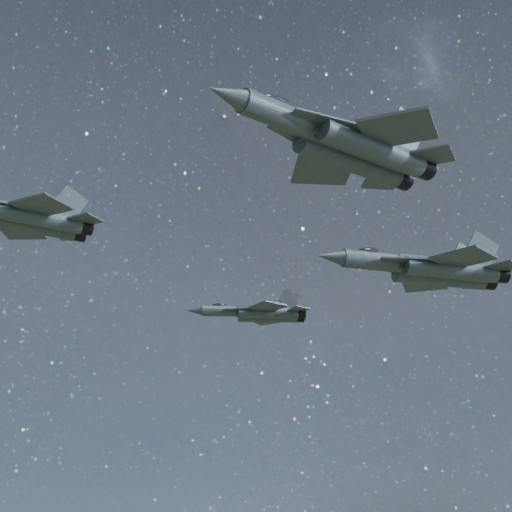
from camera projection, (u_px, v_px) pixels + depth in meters
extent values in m
cube|color=#353D42|center=(29.00, 216.00, 65.02)|extent=(7.50, 3.19, 1.17)
cylinder|color=#353D42|center=(36.00, 217.00, 64.32)|extent=(7.69, 3.29, 1.41)
cylinder|color=#353D42|center=(30.00, 225.00, 65.78)|extent=(7.69, 3.29, 1.41)
cylinder|color=black|center=(85.00, 227.00, 66.29)|extent=(1.47, 1.56, 1.30)
cylinder|color=black|center=(78.00, 234.00, 67.75)|extent=(1.47, 1.56, 1.30)
cube|color=#353D42|center=(42.00, 206.00, 62.54)|extent=(5.18, 5.16, 0.18)
cube|color=#353D42|center=(21.00, 230.00, 67.51)|extent=(4.43, 4.72, 0.18)
cube|color=#353D42|center=(86.00, 220.00, 65.23)|extent=(3.06, 3.06, 0.14)
cube|color=#353D42|center=(70.00, 235.00, 68.59)|extent=(2.60, 2.72, 0.14)
cube|color=#353D42|center=(70.00, 204.00, 65.96)|extent=(3.12, 0.69, 3.21)
cube|color=#353D42|center=(62.00, 213.00, 67.79)|extent=(3.01, 1.18, 3.21)
cylinder|color=#353D42|center=(228.00, 311.00, 95.23)|extent=(6.49, 2.72, 1.34)
cone|color=#353D42|center=(195.00, 311.00, 95.05)|extent=(2.28, 1.63, 1.20)
ellipsoid|color=#19252D|center=(220.00, 306.00, 95.41)|extent=(2.19, 1.33, 0.66)
cube|color=#353D42|center=(265.00, 312.00, 95.42)|extent=(7.15, 2.83, 1.12)
cylinder|color=#353D42|center=(268.00, 313.00, 94.50)|extent=(7.33, 2.91, 1.34)
cylinder|color=#353D42|center=(267.00, 317.00, 96.11)|extent=(7.33, 2.91, 1.34)
cylinder|color=black|center=(301.00, 313.00, 94.67)|extent=(1.36, 1.45, 1.24)
cylinder|color=black|center=(299.00, 317.00, 96.28)|extent=(1.36, 1.45, 1.24)
cube|color=#353D42|center=(241.00, 309.00, 94.18)|extent=(4.46, 2.67, 0.10)
cube|color=#353D42|center=(241.00, 315.00, 96.36)|extent=(4.49, 1.09, 0.10)
cube|color=#353D42|center=(268.00, 307.00, 92.61)|extent=(4.29, 4.55, 0.17)
cube|color=#353D42|center=(265.00, 320.00, 98.09)|extent=(4.92, 4.92, 0.17)
cube|color=#353D42|center=(299.00, 309.00, 93.67)|extent=(2.52, 2.63, 0.13)
cube|color=#353D42|center=(296.00, 318.00, 97.37)|extent=(2.91, 2.92, 0.13)
cube|color=#353D42|center=(289.00, 300.00, 94.96)|extent=(2.88, 1.03, 3.06)
cube|color=#353D42|center=(287.00, 305.00, 96.98)|extent=(2.98, 0.56, 3.06)
cylinder|color=#353D42|center=(293.00, 120.00, 51.86)|extent=(8.28, 4.57, 1.73)
cone|color=#353D42|center=(227.00, 94.00, 48.87)|extent=(3.04, 2.41, 1.55)
ellipsoid|color=#19252D|center=(277.00, 103.00, 51.40)|extent=(2.88, 2.04, 0.85)
cube|color=#353D42|center=(356.00, 146.00, 55.08)|extent=(9.08, 4.83, 1.44)
cylinder|color=#353D42|center=(372.00, 148.00, 54.33)|extent=(9.31, 4.97, 1.73)
cylinder|color=#353D42|center=(350.00, 160.00, 56.00)|extent=(9.31, 4.97, 1.73)
cylinder|color=black|center=(422.00, 168.00, 57.20)|extent=(1.92, 2.01, 1.60)
cylinder|color=black|center=(400.00, 178.00, 58.87)|extent=(1.92, 2.01, 1.60)
cube|color=#353D42|center=(330.00, 122.00, 51.81)|extent=(5.89, 2.22, 0.13)
cube|color=#353D42|center=(301.00, 139.00, 54.06)|extent=(5.53, 4.10, 0.13)
cube|color=#353D42|center=(398.00, 129.00, 52.28)|extent=(6.34, 6.23, 0.22)
cube|color=#353D42|center=(323.00, 169.00, 57.95)|extent=(5.04, 5.48, 0.22)
cube|color=#353D42|center=(433.00, 156.00, 55.94)|extent=(3.76, 3.73, 0.17)
cube|color=#353D42|center=(382.00, 181.00, 59.78)|extent=(2.95, 3.13, 0.17)
cube|color=#353D42|center=(405.00, 133.00, 56.65)|extent=(3.76, 1.26, 3.95)
cube|color=#353D42|center=(378.00, 148.00, 58.74)|extent=(3.55, 1.84, 3.95)
cylinder|color=#353D42|center=(385.00, 262.00, 74.46)|extent=(8.42, 1.78, 1.77)
cone|color=#353D42|center=(331.00, 257.00, 73.09)|extent=(2.73, 1.59, 1.59)
ellipsoid|color=#19252D|center=(371.00, 252.00, 74.41)|extent=(2.71, 1.20, 0.88)
cube|color=#353D42|center=(441.00, 268.00, 75.94)|extent=(9.33, 1.71, 1.48)
cylinder|color=#353D42|center=(451.00, 270.00, 74.85)|extent=(9.55, 1.78, 1.77)
cylinder|color=#353D42|center=(440.00, 277.00, 76.91)|extent=(9.55, 1.78, 1.77)
cylinder|color=black|center=(500.00, 274.00, 76.17)|extent=(1.48, 1.64, 1.64)
cylinder|color=black|center=(487.00, 281.00, 78.23)|extent=(1.48, 1.64, 1.64)
cube|color=#353D42|center=(412.00, 260.00, 73.54)|extent=(6.04, 2.36, 0.14)
cube|color=#353D42|center=(397.00, 270.00, 76.32)|extent=(6.04, 2.35, 0.14)
cube|color=#353D42|center=(463.00, 258.00, 72.40)|extent=(6.26, 6.44, 0.23)
cube|color=#353D42|center=(425.00, 283.00, 79.40)|extent=(6.26, 6.44, 0.23)
cube|color=#353D42|center=(504.00, 267.00, 74.79)|extent=(3.69, 3.77, 0.17)
cube|color=#353D42|center=(475.00, 283.00, 79.53)|extent=(3.69, 3.77, 0.17)
cube|color=#353D42|center=(481.00, 251.00, 76.16)|extent=(3.95, 0.50, 4.05)
cube|color=#353D42|center=(466.00, 260.00, 78.74)|extent=(3.95, 0.50, 4.05)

